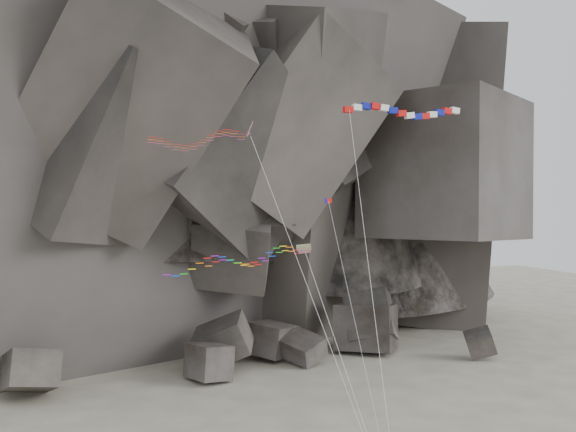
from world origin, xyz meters
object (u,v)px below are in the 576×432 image
object	(u,v)px
delta_kite	(195,139)
parafoil_kite	(233,260)
pennant_kite	(341,261)
banner_kite	(404,113)

from	to	relation	value
delta_kite	parafoil_kite	size ratio (longest dim) A/B	1.57
pennant_kite	parafoil_kite	bearing A→B (deg)	171.44
parafoil_kite	delta_kite	bearing A→B (deg)	119.38
delta_kite	banner_kite	world-z (taller)	banner_kite
parafoil_kite	pennant_kite	size ratio (longest dim) A/B	0.84
delta_kite	pennant_kite	distance (m)	15.44
pennant_kite	banner_kite	bearing A→B (deg)	28.66
parafoil_kite	pennant_kite	distance (m)	8.03
banner_kite	pennant_kite	xyz separation A→B (m)	(-7.30, -3.55, -11.73)
delta_kite	parafoil_kite	distance (m)	11.30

